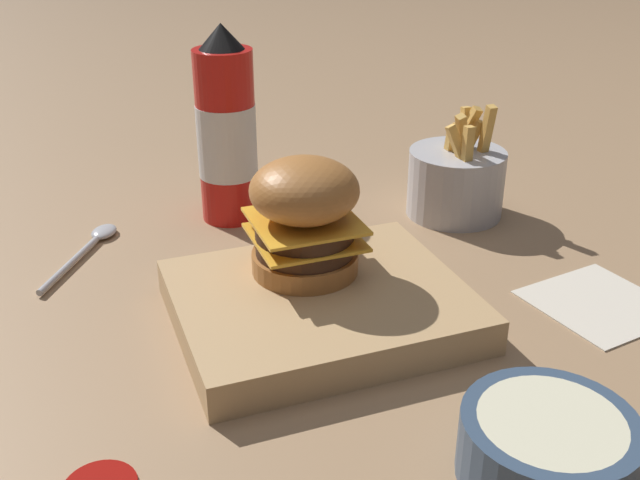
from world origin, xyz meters
name	(u,v)px	position (x,y,z in m)	size (l,w,h in m)	color
ground_plane	(341,361)	(0.00, 0.00, 0.00)	(6.00, 6.00, 0.00)	#9E7A56
serving_board	(320,305)	(0.01, 0.07, 0.02)	(0.26, 0.22, 0.03)	tan
burger	(305,216)	(0.01, 0.11, 0.09)	(0.10, 0.10, 0.11)	#AD6B33
ketchup_bottle	(227,133)	(-0.01, 0.33, 0.11)	(0.07, 0.07, 0.23)	red
fries_basket	(456,181)	(0.25, 0.24, 0.04)	(0.12, 0.12, 0.14)	#B7B7BC
side_bowl	(547,447)	(0.08, -0.17, 0.03)	(0.12, 0.12, 0.05)	#384C66
spoon	(92,243)	(-0.18, 0.30, 0.01)	(0.10, 0.15, 0.01)	#B2B2B7
parchment_square	(598,302)	(0.27, 0.00, 0.00)	(0.14, 0.14, 0.00)	beige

